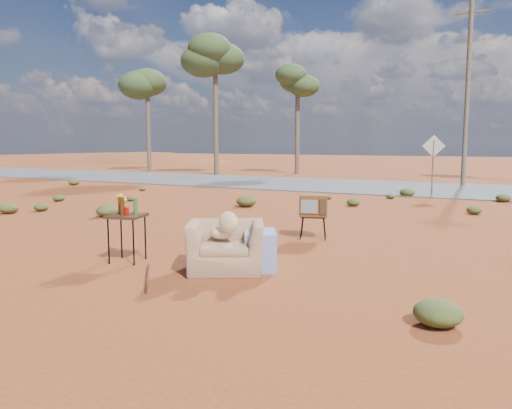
% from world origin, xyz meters
% --- Properties ---
extents(ground, '(140.00, 140.00, 0.00)m').
position_xyz_m(ground, '(0.00, 0.00, 0.00)').
color(ground, '#94401D').
rests_on(ground, ground).
extents(highway, '(140.00, 7.00, 0.04)m').
position_xyz_m(highway, '(0.00, 15.00, 0.02)').
color(highway, '#565659').
rests_on(highway, ground).
extents(dirt_mound, '(26.00, 18.00, 2.00)m').
position_xyz_m(dirt_mound, '(-30.00, 34.00, 0.00)').
color(dirt_mound, brown).
rests_on(dirt_mound, ground).
extents(armchair, '(1.46, 1.37, 0.99)m').
position_xyz_m(armchair, '(0.46, -0.18, 0.46)').
color(armchair, '#997253').
rests_on(armchair, ground).
extents(tv_unit, '(0.66, 0.59, 0.88)m').
position_xyz_m(tv_unit, '(0.63, 2.74, 0.66)').
color(tv_unit, black).
rests_on(tv_unit, ground).
extents(side_table, '(0.66, 0.66, 1.07)m').
position_xyz_m(side_table, '(-1.33, -0.50, 0.79)').
color(side_table, '#392014').
rests_on(side_table, ground).
extents(rusty_bar, '(0.93, 1.15, 0.04)m').
position_xyz_m(rusty_bar, '(-0.34, -1.18, 0.02)').
color(rusty_bar, '#481F13').
rests_on(rusty_bar, ground).
extents(road_sign, '(0.78, 0.06, 2.19)m').
position_xyz_m(road_sign, '(1.50, 12.00, 1.50)').
color(road_sign, brown).
rests_on(road_sign, ground).
extents(eucalyptus_far_left, '(3.20, 3.20, 7.10)m').
position_xyz_m(eucalyptus_far_left, '(-18.00, 20.00, 5.94)').
color(eucalyptus_far_left, brown).
rests_on(eucalyptus_far_left, ground).
extents(eucalyptus_left, '(3.20, 3.20, 8.10)m').
position_xyz_m(eucalyptus_left, '(-12.00, 19.00, 6.92)').
color(eucalyptus_left, brown).
rests_on(eucalyptus_left, ground).
extents(eucalyptus_near_left, '(3.20, 3.20, 6.60)m').
position_xyz_m(eucalyptus_near_left, '(-8.00, 22.00, 5.45)').
color(eucalyptus_near_left, brown).
rests_on(eucalyptus_near_left, ground).
extents(utility_pole_center, '(1.40, 0.20, 8.00)m').
position_xyz_m(utility_pole_center, '(2.00, 17.50, 4.15)').
color(utility_pole_center, brown).
rests_on(utility_pole_center, ground).
extents(scrub_patch, '(17.49, 8.07, 0.33)m').
position_xyz_m(scrub_patch, '(-0.82, 4.41, 0.14)').
color(scrub_patch, '#4D5826').
rests_on(scrub_patch, ground).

